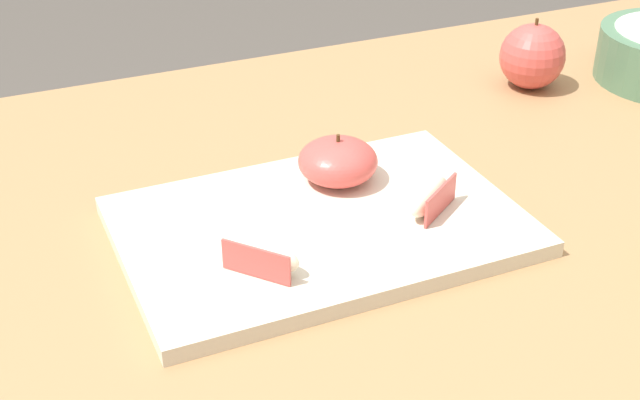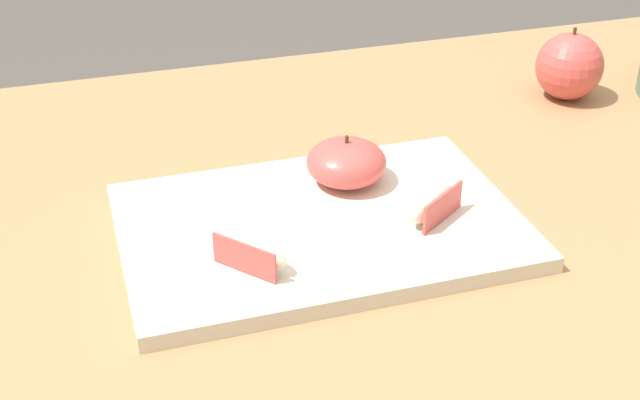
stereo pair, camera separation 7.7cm
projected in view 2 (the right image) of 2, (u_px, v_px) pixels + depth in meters
dining_table at (372, 295)px, 0.89m from camera, size 1.43×0.80×0.77m
cutting_board at (320, 226)px, 0.79m from camera, size 0.36×0.24×0.02m
apple_half_skin_up at (346, 162)px, 0.83m from camera, size 0.08×0.08×0.05m
apple_wedge_front at (252, 251)px, 0.71m from camera, size 0.06×0.06×0.03m
apple_wedge_left at (432, 203)px, 0.78m from camera, size 0.07×0.06×0.03m
whole_apple_pink_lady at (569, 66)px, 1.03m from camera, size 0.08×0.08×0.09m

